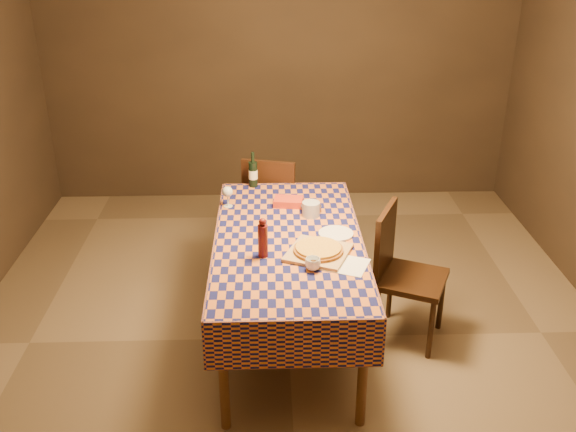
{
  "coord_description": "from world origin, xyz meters",
  "views": [
    {
      "loc": [
        -0.12,
        -3.62,
        2.63
      ],
      "look_at": [
        0.0,
        0.05,
        0.9
      ],
      "focal_mm": 40.0,
      "sensor_mm": 36.0,
      "label": 1
    }
  ],
  "objects": [
    {
      "name": "wine_glass",
      "position": [
        -0.41,
        0.5,
        0.88
      ],
      "size": [
        0.07,
        0.07,
        0.15
      ],
      "color": "silver",
      "rests_on": "dining_table"
    },
    {
      "name": "chair_right",
      "position": [
        0.74,
        0.03,
        0.52
      ],
      "size": [
        0.56,
        0.56,
        0.93
      ],
      "color": "black",
      "rests_on": "ground"
    },
    {
      "name": "bowl",
      "position": [
        0.17,
        0.39,
        0.79
      ],
      "size": [
        0.18,
        0.18,
        0.04
      ],
      "primitive_type": "imported",
      "rotation": [
        0.0,
        0.0,
        -0.29
      ],
      "color": "#634A53",
      "rests_on": "dining_table"
    },
    {
      "name": "tumbler",
      "position": [
        0.13,
        -0.4,
        0.81
      ],
      "size": [
        0.11,
        0.11,
        0.07
      ],
      "primitive_type": "imported",
      "rotation": [
        0.0,
        0.0,
        -0.3
      ],
      "color": "white",
      "rests_on": "dining_table"
    },
    {
      "name": "deli_tub",
      "position": [
        0.17,
        0.32,
        0.82
      ],
      "size": [
        0.13,
        0.13,
        0.1
      ],
      "primitive_type": "cylinder",
      "rotation": [
        0.0,
        0.0,
        -0.11
      ],
      "color": "#BABDC1",
      "rests_on": "dining_table"
    },
    {
      "name": "cutting_board",
      "position": [
        0.17,
        -0.22,
        0.78
      ],
      "size": [
        0.45,
        0.45,
        0.02
      ],
      "primitive_type": "cube",
      "rotation": [
        0.0,
        0.0,
        -0.4
      ],
      "color": "tan",
      "rests_on": "dining_table"
    },
    {
      "name": "pizza",
      "position": [
        0.17,
        -0.22,
        0.81
      ],
      "size": [
        0.4,
        0.4,
        0.03
      ],
      "color": "brown",
      "rests_on": "cutting_board"
    },
    {
      "name": "flour_bag",
      "position": [
        0.17,
        -0.29,
        0.8
      ],
      "size": [
        0.19,
        0.16,
        0.05
      ],
      "primitive_type": "ellipsoid",
      "rotation": [
        0.0,
        0.0,
        -0.17
      ],
      "color": "#A0AFCD",
      "rests_on": "dining_table"
    },
    {
      "name": "room",
      "position": [
        0.0,
        0.0,
        1.35
      ],
      "size": [
        5.0,
        5.1,
        2.7
      ],
      "color": "brown",
      "rests_on": "ground"
    },
    {
      "name": "takeout_container",
      "position": [
        0.02,
        0.51,
        0.8
      ],
      "size": [
        0.22,
        0.17,
        0.05
      ],
      "primitive_type": "cube",
      "rotation": [
        0.0,
        0.0,
        -0.14
      ],
      "color": "red",
      "rests_on": "dining_table"
    },
    {
      "name": "pepper_mill",
      "position": [
        -0.16,
        -0.23,
        0.89
      ],
      "size": [
        0.07,
        0.07,
        0.25
      ],
      "color": "#4C1113",
      "rests_on": "dining_table"
    },
    {
      "name": "flour_patch",
      "position": [
        0.3,
        -0.35,
        0.77
      ],
      "size": [
        0.36,
        0.32,
        0.0
      ],
      "primitive_type": "cube",
      "rotation": [
        0.0,
        0.0,
        -0.4
      ],
      "color": "white",
      "rests_on": "dining_table"
    },
    {
      "name": "wine_bottle",
      "position": [
        -0.23,
        0.87,
        0.87
      ],
      "size": [
        0.09,
        0.09,
        0.27
      ],
      "color": "black",
      "rests_on": "dining_table"
    },
    {
      "name": "chair_far",
      "position": [
        -0.09,
        1.09,
        0.52
      ],
      "size": [
        0.51,
        0.52,
        0.93
      ],
      "color": "black",
      "rests_on": "ground"
    },
    {
      "name": "dining_table",
      "position": [
        0.0,
        0.0,
        0.69
      ],
      "size": [
        0.94,
        1.84,
        0.77
      ],
      "color": "brown",
      "rests_on": "ground"
    },
    {
      "name": "white_plate",
      "position": [
        0.31,
        0.04,
        0.78
      ],
      "size": [
        0.29,
        0.29,
        0.01
      ],
      "primitive_type": "cylinder",
      "rotation": [
        0.0,
        0.0,
        0.4
      ],
      "color": "white",
      "rests_on": "dining_table"
    }
  ]
}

